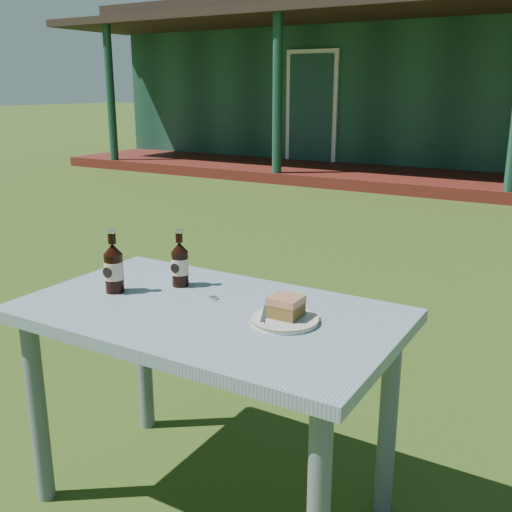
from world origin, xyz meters
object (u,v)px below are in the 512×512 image
Objects in this scene: cake_slice at (286,306)px; cola_bottle_far at (114,267)px; cafe_table at (208,338)px; cola_bottle_near at (180,264)px; plate at (285,320)px.

cola_bottle_far is at bearing -174.07° from cake_slice.
cafe_table is 0.30m from cake_slice.
cola_bottle_far reaches higher than cake_slice.
cafe_table is 0.31m from cola_bottle_near.
cola_bottle_far is at bearing -175.86° from cafe_table.
cafe_table is 13.04× the size of cake_slice.
cake_slice reaches higher than cafe_table.
cake_slice is 0.48m from cola_bottle_near.
cake_slice is (0.26, 0.04, 0.15)m from cafe_table.
plate is 0.94× the size of cola_bottle_far.
cola_bottle_near is 0.23m from cola_bottle_far.
cola_bottle_near reaches higher than cake_slice.
cake_slice is at bearing 5.93° from cola_bottle_far.
cola_bottle_near is (-0.47, 0.10, 0.03)m from cake_slice.
cafe_table is at bearing -33.26° from cola_bottle_near.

